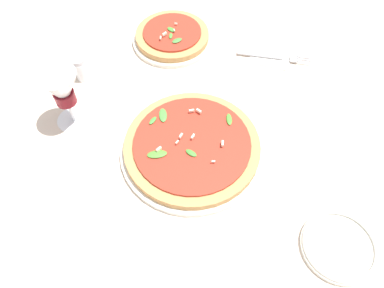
# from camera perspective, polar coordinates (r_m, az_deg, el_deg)

# --- Properties ---
(ground_plane) EXTENTS (6.00, 6.00, 0.00)m
(ground_plane) POSITION_cam_1_polar(r_m,az_deg,el_deg) (0.87, -2.88, -1.02)
(ground_plane) COLOR beige
(pizza_arugula_main) EXTENTS (0.33, 0.33, 0.05)m
(pizza_arugula_main) POSITION_cam_1_polar(r_m,az_deg,el_deg) (0.86, -0.01, -0.49)
(pizza_arugula_main) COLOR silver
(pizza_arugula_main) RESTS_ON ground_plane
(pizza_personal_side) EXTENTS (0.23, 0.23, 0.05)m
(pizza_personal_side) POSITION_cam_1_polar(r_m,az_deg,el_deg) (1.12, -3.01, 16.00)
(pizza_personal_side) COLOR silver
(pizza_personal_side) RESTS_ON ground_plane
(wine_glass) EXTENTS (0.09, 0.09, 0.15)m
(wine_glass) POSITION_cam_1_polar(r_m,az_deg,el_deg) (0.90, -19.11, 7.57)
(wine_glass) COLOR white
(wine_glass) RESTS_ON ground_plane
(napkin) EXTENTS (0.12, 0.09, 0.01)m
(napkin) POSITION_cam_1_polar(r_m,az_deg,el_deg) (1.10, 11.88, 12.77)
(napkin) COLOR silver
(napkin) RESTS_ON ground_plane
(fork) EXTENTS (0.20, 0.08, 0.00)m
(fork) POSITION_cam_1_polar(r_m,az_deg,el_deg) (1.09, 12.32, 12.90)
(fork) COLOR silver
(fork) RESTS_ON ground_plane
(side_plate_white) EXTENTS (0.15, 0.15, 0.02)m
(side_plate_white) POSITION_cam_1_polar(r_m,az_deg,el_deg) (0.82, 21.52, -14.29)
(side_plate_white) COLOR silver
(side_plate_white) RESTS_ON ground_plane
(shaker_pepper) EXTENTS (0.03, 0.03, 0.07)m
(shaker_pepper) POSITION_cam_1_polar(r_m,az_deg,el_deg) (1.04, -16.56, 10.86)
(shaker_pepper) COLOR silver
(shaker_pepper) RESTS_ON ground_plane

